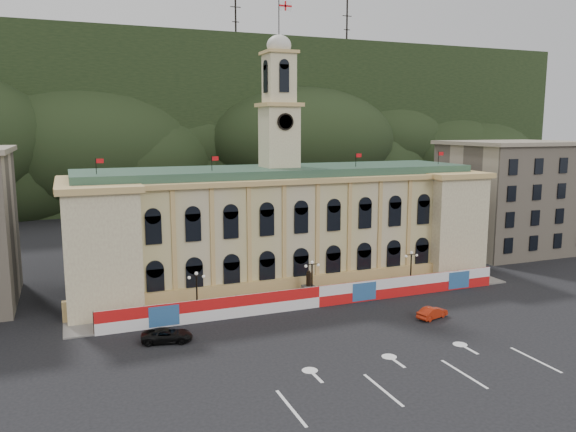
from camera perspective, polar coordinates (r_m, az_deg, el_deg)
name	(u,v)px	position (r m, az deg, el deg)	size (l,w,h in m)	color
ground	(386,355)	(54.51, 9.95, -13.70)	(260.00, 260.00, 0.00)	black
lane_markings	(417,377)	(50.69, 13.02, -15.61)	(26.00, 10.00, 0.02)	white
hill_ridge	(163,132)	(166.77, -12.54, 8.34)	(230.00, 80.00, 64.00)	black
city_hall	(280,224)	(76.30, -0.78, -0.84)	(56.20, 17.60, 37.10)	#C7B88F
side_building_right	(511,196)	(102.03, 21.70, 1.87)	(21.00, 17.00, 18.60)	#B7A48D
hoarding_fence	(319,297)	(66.59, 3.17, -8.17)	(50.00, 0.44, 2.50)	red
pavement	(309,300)	(69.25, 2.18, -8.50)	(56.00, 5.50, 0.16)	slate
statue	(309,290)	(69.14, 2.10, -7.57)	(1.40, 1.40, 3.72)	#595651
lamp_left	(197,290)	(63.53, -9.25, -7.42)	(1.96, 0.44, 5.15)	black
lamp_center	(312,277)	(67.75, 2.45, -6.26)	(1.96, 0.44, 5.15)	black
lamp_right	(411,267)	(74.40, 12.38, -5.07)	(1.96, 0.44, 5.15)	black
red_sedan	(432,313)	(64.86, 14.45, -9.49)	(4.15, 2.45, 1.29)	red
black_suv	(167,335)	(57.62, -12.18, -11.75)	(5.37, 3.35, 1.39)	black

